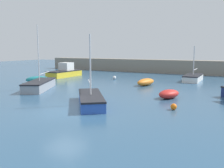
{
  "coord_description": "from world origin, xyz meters",
  "views": [
    {
      "loc": [
        10.08,
        -12.3,
        3.96
      ],
      "look_at": [
        -1.47,
        8.98,
        0.57
      ],
      "focal_mm": 40.0,
      "sensor_mm": 36.0,
      "label": 1
    }
  ],
  "objects_px": {
    "sailboat_short_mast": "(91,99)",
    "sailboat_twin_hulled": "(193,78)",
    "dinghy_near_pier": "(169,94)",
    "open_tender_yellow": "(146,82)",
    "rowboat_white_midwater": "(39,80)",
    "motorboat_grey_hull": "(65,72)",
    "sailboat_tall_mast": "(40,85)",
    "mooring_buoy_orange": "(174,107)",
    "mooring_buoy_white": "(114,78)"
  },
  "relations": [
    {
      "from": "sailboat_short_mast",
      "to": "sailboat_twin_hulled",
      "type": "height_order",
      "value": "sailboat_short_mast"
    },
    {
      "from": "dinghy_near_pier",
      "to": "open_tender_yellow",
      "type": "bearing_deg",
      "value": -124.02
    },
    {
      "from": "open_tender_yellow",
      "to": "sailboat_twin_hulled",
      "type": "distance_m",
      "value": 7.45
    },
    {
      "from": "rowboat_white_midwater",
      "to": "motorboat_grey_hull",
      "type": "bearing_deg",
      "value": 72.48
    },
    {
      "from": "sailboat_tall_mast",
      "to": "dinghy_near_pier",
      "type": "bearing_deg",
      "value": 70.64
    },
    {
      "from": "sailboat_twin_hulled",
      "to": "motorboat_grey_hull",
      "type": "bearing_deg",
      "value": -79.38
    },
    {
      "from": "rowboat_white_midwater",
      "to": "sailboat_tall_mast",
      "type": "distance_m",
      "value": 5.0
    },
    {
      "from": "dinghy_near_pier",
      "to": "mooring_buoy_orange",
      "type": "bearing_deg",
      "value": 40.67
    },
    {
      "from": "rowboat_white_midwater",
      "to": "sailboat_tall_mast",
      "type": "height_order",
      "value": "sailboat_tall_mast"
    },
    {
      "from": "rowboat_white_midwater",
      "to": "mooring_buoy_orange",
      "type": "bearing_deg",
      "value": -48.79
    },
    {
      "from": "open_tender_yellow",
      "to": "dinghy_near_pier",
      "type": "relative_size",
      "value": 1.27
    },
    {
      "from": "dinghy_near_pier",
      "to": "sailboat_short_mast",
      "type": "bearing_deg",
      "value": -19.71
    },
    {
      "from": "sailboat_short_mast",
      "to": "sailboat_twin_hulled",
      "type": "distance_m",
      "value": 17.82
    },
    {
      "from": "motorboat_grey_hull",
      "to": "mooring_buoy_orange",
      "type": "relative_size",
      "value": 13.59
    },
    {
      "from": "open_tender_yellow",
      "to": "motorboat_grey_hull",
      "type": "height_order",
      "value": "motorboat_grey_hull"
    },
    {
      "from": "rowboat_white_midwater",
      "to": "mooring_buoy_white",
      "type": "relative_size",
      "value": 7.06
    },
    {
      "from": "open_tender_yellow",
      "to": "mooring_buoy_orange",
      "type": "relative_size",
      "value": 7.35
    },
    {
      "from": "open_tender_yellow",
      "to": "sailboat_tall_mast",
      "type": "xyz_separation_m",
      "value": [
        -8.18,
        -7.7,
        0.08
      ]
    },
    {
      "from": "mooring_buoy_white",
      "to": "rowboat_white_midwater",
      "type": "bearing_deg",
      "value": -129.54
    },
    {
      "from": "sailboat_short_mast",
      "to": "mooring_buoy_orange",
      "type": "distance_m",
      "value": 5.78
    },
    {
      "from": "sailboat_short_mast",
      "to": "dinghy_near_pier",
      "type": "relative_size",
      "value": 2.21
    },
    {
      "from": "sailboat_tall_mast",
      "to": "rowboat_white_midwater",
      "type": "bearing_deg",
      "value": -161.64
    },
    {
      "from": "rowboat_white_midwater",
      "to": "dinghy_near_pier",
      "type": "height_order",
      "value": "rowboat_white_midwater"
    },
    {
      "from": "sailboat_twin_hulled",
      "to": "mooring_buoy_orange",
      "type": "distance_m",
      "value": 16.15
    },
    {
      "from": "open_tender_yellow",
      "to": "sailboat_twin_hulled",
      "type": "relative_size",
      "value": 0.56
    },
    {
      "from": "mooring_buoy_white",
      "to": "dinghy_near_pier",
      "type": "bearing_deg",
      "value": -42.92
    },
    {
      "from": "dinghy_near_pier",
      "to": "mooring_buoy_white",
      "type": "height_order",
      "value": "dinghy_near_pier"
    },
    {
      "from": "sailboat_short_mast",
      "to": "mooring_buoy_orange",
      "type": "bearing_deg",
      "value": 66.27
    },
    {
      "from": "rowboat_white_midwater",
      "to": "sailboat_twin_hulled",
      "type": "height_order",
      "value": "sailboat_twin_hulled"
    },
    {
      "from": "open_tender_yellow",
      "to": "rowboat_white_midwater",
      "type": "bearing_deg",
      "value": -59.38
    },
    {
      "from": "sailboat_tall_mast",
      "to": "mooring_buoy_white",
      "type": "bearing_deg",
      "value": 139.54
    },
    {
      "from": "open_tender_yellow",
      "to": "motorboat_grey_hull",
      "type": "bearing_deg",
      "value": -90.31
    },
    {
      "from": "rowboat_white_midwater",
      "to": "motorboat_grey_hull",
      "type": "relative_size",
      "value": 0.56
    },
    {
      "from": "open_tender_yellow",
      "to": "sailboat_twin_hulled",
      "type": "xyz_separation_m",
      "value": [
        3.85,
        6.38,
        0.04
      ]
    },
    {
      "from": "sailboat_twin_hulled",
      "to": "mooring_buoy_white",
      "type": "bearing_deg",
      "value": -73.06
    },
    {
      "from": "sailboat_twin_hulled",
      "to": "open_tender_yellow",
      "type": "bearing_deg",
      "value": -32.62
    },
    {
      "from": "sailboat_twin_hulled",
      "to": "mooring_buoy_orange",
      "type": "xyz_separation_m",
      "value": [
        1.78,
        -16.06,
        -0.21
      ]
    },
    {
      "from": "sailboat_short_mast",
      "to": "sailboat_tall_mast",
      "type": "height_order",
      "value": "sailboat_tall_mast"
    },
    {
      "from": "motorboat_grey_hull",
      "to": "mooring_buoy_white",
      "type": "bearing_deg",
      "value": 95.36
    },
    {
      "from": "mooring_buoy_white",
      "to": "sailboat_twin_hulled",
      "type": "bearing_deg",
      "value": 18.42
    },
    {
      "from": "motorboat_grey_hull",
      "to": "mooring_buoy_white",
      "type": "xyz_separation_m",
      "value": [
        7.82,
        0.55,
        -0.45
      ]
    },
    {
      "from": "motorboat_grey_hull",
      "to": "sailboat_tall_mast",
      "type": "relative_size",
      "value": 0.91
    },
    {
      "from": "motorboat_grey_hull",
      "to": "dinghy_near_pier",
      "type": "bearing_deg",
      "value": 65.31
    },
    {
      "from": "dinghy_near_pier",
      "to": "sailboat_twin_hulled",
      "type": "relative_size",
      "value": 0.44
    },
    {
      "from": "open_tender_yellow",
      "to": "mooring_buoy_orange",
      "type": "xyz_separation_m",
      "value": [
        5.63,
        -9.68,
        -0.17
      ]
    },
    {
      "from": "sailboat_short_mast",
      "to": "sailboat_tall_mast",
      "type": "relative_size",
      "value": 0.85
    },
    {
      "from": "open_tender_yellow",
      "to": "mooring_buoy_white",
      "type": "distance_m",
      "value": 6.48
    },
    {
      "from": "motorboat_grey_hull",
      "to": "mooring_buoy_orange",
      "type": "xyz_separation_m",
      "value": [
        19.08,
        -12.35,
        -0.47
      ]
    },
    {
      "from": "sailboat_tall_mast",
      "to": "dinghy_near_pier",
      "type": "distance_m",
      "value": 12.57
    },
    {
      "from": "sailboat_twin_hulled",
      "to": "mooring_buoy_orange",
      "type": "height_order",
      "value": "sailboat_twin_hulled"
    }
  ]
}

